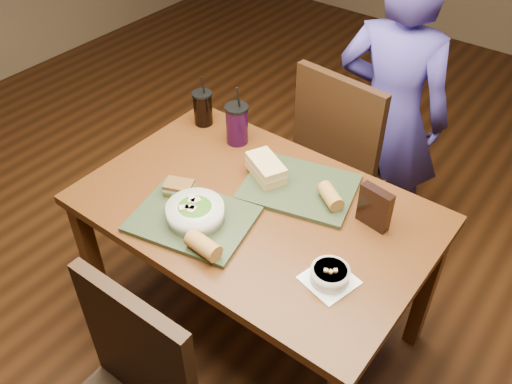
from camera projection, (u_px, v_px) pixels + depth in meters
ground at (256, 326)px, 2.51m from camera, size 6.00×6.00×0.00m
dining_table at (256, 224)px, 2.08m from camera, size 1.30×0.85×0.75m
chair_far at (344, 155)px, 2.57m from camera, size 0.48×0.48×1.02m
diner at (390, 116)px, 2.51m from camera, size 0.59×0.43×1.48m
tray_near at (193, 219)px, 1.96m from camera, size 0.48×0.40×0.02m
tray_far at (299, 187)px, 2.09m from camera, size 0.49×0.42×0.02m
salad_bowl at (195, 212)px, 1.92m from camera, size 0.21×0.21×0.07m
soup_bowl at (330, 275)px, 1.73m from camera, size 0.19×0.19×0.06m
sandwich_near at (179, 188)px, 2.04m from camera, size 0.13×0.11×0.05m
sandwich_far at (266, 168)px, 2.11m from camera, size 0.20×0.17×0.07m
baguette_near at (203, 246)px, 1.80m from camera, size 0.13×0.07×0.06m
baguette_far at (330, 196)px, 2.00m from camera, size 0.13×0.11×0.06m
cup_cola at (203, 108)px, 2.40m from camera, size 0.09×0.09×0.24m
cup_berry at (237, 124)px, 2.28m from camera, size 0.10×0.10×0.27m
chip_bag at (375, 208)px, 1.90m from camera, size 0.13×0.05×0.16m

